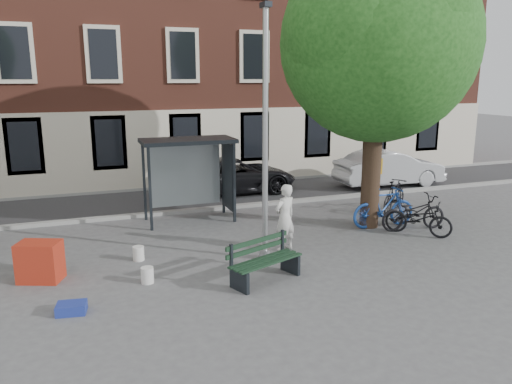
{
  "coord_description": "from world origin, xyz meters",
  "views": [
    {
      "loc": [
        -4.33,
        -11.07,
        4.44
      ],
      "look_at": [
        0.28,
        1.38,
        1.4
      ],
      "focal_mm": 35.0,
      "sensor_mm": 36.0,
      "label": 1
    }
  ],
  "objects": [
    {
      "name": "painter",
      "position": [
        0.74,
        0.46,
        0.88
      ],
      "size": [
        0.75,
        0.62,
        1.77
      ],
      "primitive_type": "imported",
      "rotation": [
        0.0,
        0.0,
        3.49
      ],
      "color": "silver",
      "rests_on": "ground"
    },
    {
      "name": "bench",
      "position": [
        -0.52,
        -1.3,
        0.43
      ],
      "size": [
        1.89,
        1.19,
        0.93
      ],
      "rotation": [
        0.0,
        0.0,
        0.38
      ],
      "color": "#1E2328",
      "rests_on": "ground"
    },
    {
      "name": "bike_c",
      "position": [
        4.87,
        0.28,
        0.5
      ],
      "size": [
        1.74,
        1.87,
        1.0
      ],
      "primitive_type": "imported",
      "rotation": [
        0.0,
        0.0,
        0.71
      ],
      "color": "black",
      "rests_on": "ground"
    },
    {
      "name": "tree_right",
      "position": [
        4.01,
        1.38,
        5.62
      ],
      "size": [
        5.76,
        5.6,
        8.2
      ],
      "color": "black",
      "rests_on": "ground"
    },
    {
      "name": "bucket_b",
      "position": [
        -3.0,
        -0.53,
        0.18
      ],
      "size": [
        0.35,
        0.35,
        0.36
      ],
      "primitive_type": "cylinder",
      "rotation": [
        0.0,
        0.0,
        -0.31
      ],
      "color": "silver",
      "rests_on": "ground"
    },
    {
      "name": "building_row",
      "position": [
        0.0,
        13.0,
        7.0
      ],
      "size": [
        30.0,
        8.0,
        14.0
      ],
      "primitive_type": "cube",
      "color": "brown",
      "rests_on": "ground"
    },
    {
      "name": "bike_a",
      "position": [
        5.03,
        0.73,
        0.54
      ],
      "size": [
        2.11,
        0.93,
        1.07
      ],
      "primitive_type": "imported",
      "rotation": [
        0.0,
        0.0,
        1.46
      ],
      "color": "black",
      "rests_on": "ground"
    },
    {
      "name": "notice_sign",
      "position": [
        4.12,
        1.41,
        1.56
      ],
      "size": [
        0.36,
        0.09,
        2.11
      ],
      "rotation": [
        0.0,
        0.0,
        -0.15
      ],
      "color": "#9EA0A3",
      "rests_on": "ground"
    },
    {
      "name": "bucket_a",
      "position": [
        -3.0,
        0.97,
        0.18
      ],
      "size": [
        0.32,
        0.32,
        0.36
      ],
      "primitive_type": "cylinder",
      "rotation": [
        0.0,
        0.0,
        -0.15
      ],
      "color": "silver",
      "rests_on": "ground"
    },
    {
      "name": "bike_d",
      "position": [
        5.78,
        2.72,
        0.55
      ],
      "size": [
        1.81,
        1.45,
        1.1
      ],
      "primitive_type": "imported",
      "rotation": [
        0.0,
        0.0,
        2.16
      ],
      "color": "black",
      "rests_on": "ground"
    },
    {
      "name": "bus_shelter",
      "position": [
        -0.61,
        4.11,
        1.92
      ],
      "size": [
        2.85,
        1.45,
        2.62
      ],
      "color": "#1E2328",
      "rests_on": "ground"
    },
    {
      "name": "road",
      "position": [
        0.0,
        7.0,
        0.01
      ],
      "size": [
        40.0,
        4.0,
        0.01
      ],
      "primitive_type": "cube",
      "color": "#28282B",
      "rests_on": "ground"
    },
    {
      "name": "car_silver",
      "position": [
        8.07,
        6.32,
        0.76
      ],
      "size": [
        4.65,
        1.79,
        1.51
      ],
      "primitive_type": "imported",
      "rotation": [
        0.0,
        0.0,
        1.53
      ],
      "color": "#B7BAC0",
      "rests_on": "ground"
    },
    {
      "name": "ground",
      "position": [
        0.0,
        0.0,
        0.0
      ],
      "size": [
        90.0,
        90.0,
        0.0
      ],
      "primitive_type": "plane",
      "color": "#4C4C4F",
      "rests_on": "ground"
    },
    {
      "name": "curb_far",
      "position": [
        0.0,
        9.0,
        0.06
      ],
      "size": [
        40.0,
        0.25,
        0.12
      ],
      "primitive_type": "cube",
      "color": "gray",
      "rests_on": "ground"
    },
    {
      "name": "bike_b",
      "position": [
        4.37,
        1.29,
        0.62
      ],
      "size": [
        2.09,
        0.65,
        1.25
      ],
      "primitive_type": "imported",
      "rotation": [
        0.0,
        0.0,
        1.54
      ],
      "color": "navy",
      "rests_on": "ground"
    },
    {
      "name": "bucket_c",
      "position": [
        -5.62,
        1.32,
        0.18
      ],
      "size": [
        0.37,
        0.37,
        0.36
      ],
      "primitive_type": "cylinder",
      "rotation": [
        0.0,
        0.0,
        -0.43
      ],
      "color": "white",
      "rests_on": "ground"
    },
    {
      "name": "lamppost",
      "position": [
        0.0,
        0.0,
        2.78
      ],
      "size": [
        0.28,
        0.35,
        6.11
      ],
      "color": "#9EA0A3",
      "rests_on": "ground"
    },
    {
      "name": "curb_near",
      "position": [
        0.0,
        5.0,
        0.06
      ],
      "size": [
        40.0,
        0.25,
        0.12
      ],
      "primitive_type": "cube",
      "color": "gray",
      "rests_on": "ground"
    },
    {
      "name": "blue_crate",
      "position": [
        -4.59,
        -1.5,
        0.1
      ],
      "size": [
        0.61,
        0.48,
        0.2
      ],
      "primitive_type": "cube",
      "rotation": [
        0.0,
        0.0,
        -0.16
      ],
      "color": "navy",
      "rests_on": "ground"
    },
    {
      "name": "car_dark",
      "position": [
        1.53,
        7.38,
        0.69
      ],
      "size": [
        5.04,
        2.4,
        1.39
      ],
      "primitive_type": "imported",
      "rotation": [
        0.0,
        0.0,
        1.59
      ],
      "color": "black",
      "rests_on": "ground"
    },
    {
      "name": "red_stand",
      "position": [
        -5.21,
        0.42,
        0.45
      ],
      "size": [
        1.06,
        0.89,
        0.9
      ],
      "primitive_type": "cube",
      "rotation": [
        0.0,
        0.0,
        -0.38
      ],
      "color": "#A52816",
      "rests_on": "ground"
    }
  ]
}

